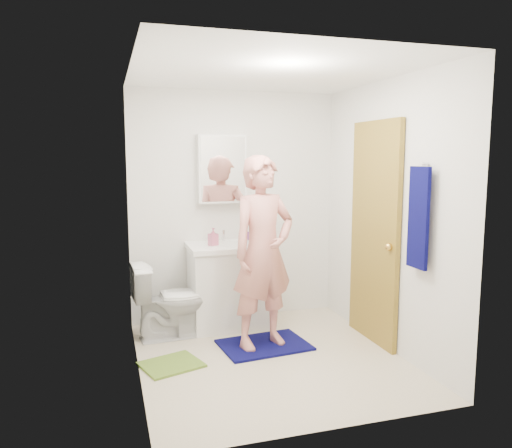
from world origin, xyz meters
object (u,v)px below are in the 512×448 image
Objects in this scene: towel at (418,218)px; soap_dispenser at (213,237)px; medicine_cabinet at (222,169)px; toilet at (171,300)px; toothbrush_cup at (251,237)px; man at (263,252)px; vanity_cabinet at (228,288)px.

towel is 4.50× the size of soap_dispenser.
medicine_cabinet reaches higher than toilet.
toilet is 6.30× the size of toothbrush_cup.
medicine_cabinet is 0.77m from toothbrush_cup.
man is (0.32, -0.62, -0.06)m from soap_dispenser.
soap_dispenser is (-0.15, -0.27, -0.66)m from medicine_cabinet.
toilet is at bearing -164.56° from soap_dispenser.
toilet is at bearing -164.74° from vanity_cabinet.
toothbrush_cup reaches higher than toilet.
medicine_cabinet is 0.73m from soap_dispenser.
medicine_cabinet is at bearing 90.00° from vanity_cabinet.
soap_dispenser is at bearing -78.94° from toilet.
toothbrush_cup is at bearing 23.35° from vanity_cabinet.
towel is (1.18, -1.48, 0.85)m from vanity_cabinet.
toilet is at bearing 130.62° from man.
soap_dispenser reaches higher than toothbrush_cup.
soap_dispenser is at bearing -159.55° from toothbrush_cup.
medicine_cabinet reaches higher than towel.
medicine_cabinet is 1.43m from toilet.
vanity_cabinet is at bearing 128.47° from towel.
man is (0.17, -0.66, 0.48)m from vanity_cabinet.
soap_dispenser is at bearing -120.17° from medicine_cabinet.
man is at bearing -127.21° from toilet.
vanity_cabinet is at bearing -79.12° from toilet.
toilet is 4.11× the size of soap_dispenser.
soap_dispenser is at bearing 132.73° from towel.
soap_dispenser is (0.44, 0.12, 0.57)m from toilet.
man reaches higher than soap_dispenser.
toothbrush_cup reaches higher than vanity_cabinet.
medicine_cabinet is 1.15m from man.
toothbrush_cup is 0.07× the size of man.
towel is 1.87m from toothbrush_cup.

